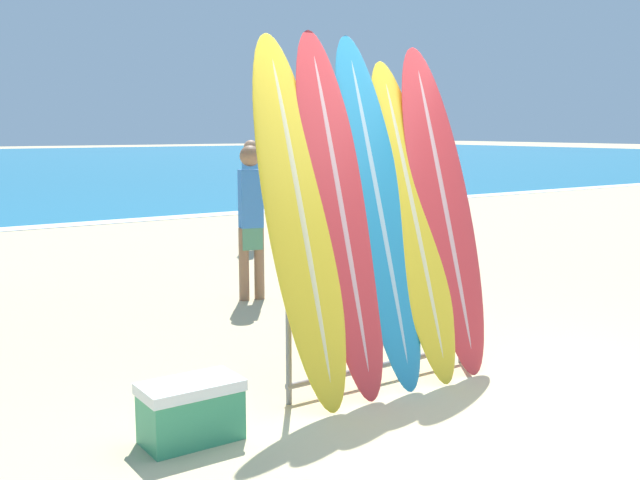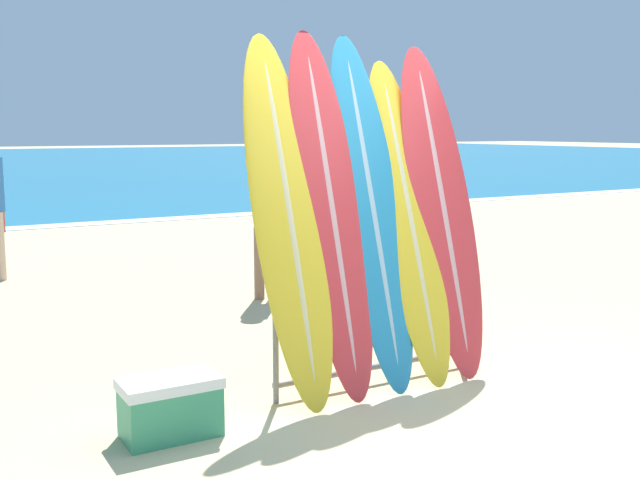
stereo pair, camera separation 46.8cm
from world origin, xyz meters
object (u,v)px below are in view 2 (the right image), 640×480
Objects in this scene: surfboard_rack at (376,316)px; cooler_box at (170,407)px; surfboard_slot_0 at (288,217)px; person_near_water at (280,189)px; surfboard_slot_2 at (371,209)px; surfboard_slot_4 at (442,208)px; surfboard_slot_1 at (330,211)px; surfboard_slot_3 at (409,219)px; person_mid_beach at (266,216)px.

surfboard_rack is 2.81× the size of cooler_box.
surfboard_slot_0 is 4.26× the size of cooler_box.
person_near_water reaches higher than surfboard_rack.
surfboard_slot_0 is (-0.67, 0.07, 0.75)m from surfboard_rack.
surfboard_slot_2 is 0.63m from surfboard_slot_4.
surfboard_slot_1 is 1.08× the size of surfboard_slot_3.
cooler_box is (-3.85, -6.13, -0.72)m from person_near_water.
person_mid_beach is (0.52, 2.86, 0.41)m from surfboard_rack.
cooler_box is at bearing -172.58° from surfboard_slot_3.
surfboard_slot_3 reaches higher than person_mid_beach.
surfboard_rack is at bearing -13.61° from surfboard_slot_1.
surfboard_slot_1 is 0.66m from surfboard_slot_3.
surfboard_slot_0 is at bearing 58.13° from person_near_water.
person_mid_beach is at bearing 92.52° from surfboard_slot_4.
surfboard_slot_2 is at bearing 176.32° from surfboard_slot_3.
surfboard_slot_4 is (0.63, -0.01, -0.03)m from surfboard_slot_2.
person_mid_beach is 2.83× the size of cooler_box.
surfboard_slot_4 reaches higher than surfboard_rack.
cooler_box is (-1.61, -0.27, -1.07)m from surfboard_slot_2.
cooler_box is at bearing -173.38° from surfboard_rack.
surfboard_slot_4 is 6.09m from person_near_water.
surfboard_slot_4 is at bearing 69.23° from person_near_water.
surfboard_slot_2 is 2.84m from person_mid_beach.
surfboard_slot_2 is (0.01, 0.09, 0.76)m from surfboard_rack.
surfboard_slot_1 reaches higher than surfboard_slot_2.
surfboard_slot_2 is 1.95m from cooler_box.
surfboard_rack is 1.01m from surfboard_slot_0.
surfboard_slot_2 is 4.31× the size of cooler_box.
surfboard_slot_3 is at bearing -3.68° from surfboard_slot_2.
cooler_box is at bearing -170.43° from surfboard_slot_2.
surfboard_slot_1 reaches higher than surfboard_rack.
surfboard_slot_1 is at bearing 60.80° from person_near_water.
surfboard_slot_1 is at bearing 178.73° from surfboard_slot_3.
surfboard_slot_4 reaches higher than person_mid_beach.
cooler_box is (-1.92, -0.25, -0.99)m from surfboard_slot_3.
surfboard_rack reaches higher than cooler_box.
surfboard_slot_4 is (0.97, -0.00, -0.03)m from surfboard_slot_1.
surfboard_slot_1 reaches higher than person_mid_beach.
surfboard_rack is at bearing 92.60° from person_mid_beach.
surfboard_rack is 0.66× the size of surfboard_slot_0.
surfboard_slot_3 is 1.41× the size of person_near_water.
surfboard_slot_3 reaches higher than surfboard_rack.
surfboard_slot_1 is at bearing 166.39° from surfboard_rack.
surfboard_slot_3 reaches higher than cooler_box.
person_mid_beach is at bearing 73.00° from surfboard_slot_1.
cooler_box is at bearing 52.44° from person_near_water.
surfboard_rack is 0.65× the size of surfboard_slot_2.
surfboard_slot_3 is 2.81m from person_mid_beach.
person_mid_beach is (0.19, 2.79, -0.27)m from surfboard_slot_3.
person_near_water is (2.92, 5.87, -0.34)m from surfboard_slot_0.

